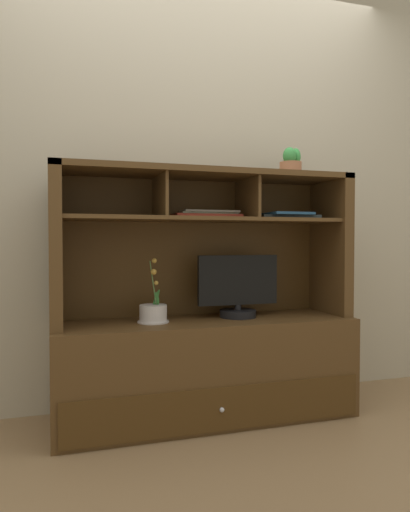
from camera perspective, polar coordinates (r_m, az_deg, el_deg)
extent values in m
cube|color=#8D6D4A|center=(2.72, 0.00, -18.89)|extent=(6.00, 6.00, 0.02)
cube|color=#B1A791|center=(2.85, -1.76, 10.88)|extent=(6.00, 0.02, 2.80)
cube|color=#50351A|center=(2.63, 0.00, -13.28)|extent=(1.59, 0.52, 0.53)
cube|color=#452D12|center=(2.43, 1.95, -17.94)|extent=(1.53, 0.01, 0.22)
sphere|color=silver|center=(2.42, 2.05, -18.04)|extent=(0.02, 0.02, 0.02)
cube|color=#50351A|center=(2.43, -17.54, 1.17)|extent=(0.06, 0.40, 0.79)
cube|color=#50351A|center=(2.86, 14.78, 1.29)|extent=(0.06, 0.40, 0.79)
cube|color=#452D12|center=(2.72, -1.18, 1.00)|extent=(1.53, 0.02, 0.76)
cube|color=#50351A|center=(2.57, 0.00, 9.83)|extent=(1.59, 0.40, 0.03)
cube|color=#50351A|center=(2.54, 0.00, 4.42)|extent=(1.47, 0.36, 0.02)
cube|color=#50351A|center=(2.49, -5.44, 7.21)|extent=(0.02, 0.34, 0.22)
cube|color=#50351A|center=(2.63, 5.13, 6.91)|extent=(0.02, 0.34, 0.22)
cylinder|color=black|center=(2.64, 3.93, -6.91)|extent=(0.20, 0.20, 0.04)
cylinder|color=black|center=(2.63, 3.94, -6.16)|extent=(0.04, 0.04, 0.03)
cube|color=black|center=(2.62, 3.94, -2.88)|extent=(0.46, 0.03, 0.27)
cube|color=black|center=(2.60, 4.07, -2.90)|extent=(0.43, 0.00, 0.24)
cylinder|color=silver|center=(2.47, -6.26, -6.91)|extent=(0.14, 0.14, 0.09)
cylinder|color=silver|center=(2.48, -6.26, -7.86)|extent=(0.16, 0.16, 0.01)
cylinder|color=#4C6B38|center=(2.45, -6.27, -3.24)|extent=(0.03, 0.03, 0.23)
sphere|color=gold|center=(2.45, -5.89, -3.23)|extent=(0.02, 0.02, 0.02)
sphere|color=gold|center=(2.45, -6.20, -1.91)|extent=(0.03, 0.03, 0.03)
sphere|color=gold|center=(2.47, -6.12, -0.57)|extent=(0.03, 0.03, 0.03)
ellipsoid|color=#347232|center=(2.46, -5.82, -5.19)|extent=(0.04, 0.04, 0.08)
ellipsoid|color=#347232|center=(2.47, -5.91, -5.14)|extent=(0.05, 0.06, 0.10)
cube|color=#B2392A|center=(2.59, 0.17, 4.82)|extent=(0.37, 0.16, 0.02)
cube|color=gray|center=(2.60, 0.17, 5.13)|extent=(0.32, 0.19, 0.01)
cube|color=gray|center=(2.59, 0.44, 5.35)|extent=(0.31, 0.17, 0.01)
cube|color=#2C3639|center=(2.72, 9.97, 4.64)|extent=(0.35, 0.21, 0.02)
cube|color=navy|center=(2.72, 9.65, 4.99)|extent=(0.24, 0.27, 0.01)
cylinder|color=#AA6B49|center=(2.79, 10.26, 10.28)|extent=(0.12, 0.12, 0.08)
cylinder|color=#AA6B49|center=(2.78, 10.26, 9.58)|extent=(0.14, 0.14, 0.01)
ellipsoid|color=green|center=(2.81, 10.84, 11.60)|extent=(0.05, 0.08, 0.10)
ellipsoid|color=green|center=(2.81, 9.96, 11.57)|extent=(0.05, 0.06, 0.07)
ellipsoid|color=green|center=(2.76, 10.14, 11.81)|extent=(0.07, 0.07, 0.09)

